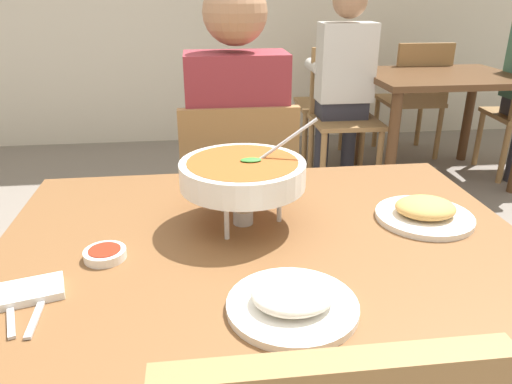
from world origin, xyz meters
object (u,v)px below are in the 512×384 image
diner_main (236,140)px  rice_plate (292,300)px  chair_bg_right (415,94)px  patron_bg_left (343,73)px  chair_bg_left (343,107)px  dining_table_main (264,276)px  curry_bowl (243,174)px  appetizer_plate (425,212)px  sauce_dish (105,254)px  dining_table_far (439,93)px  chair_bg_corner (338,94)px  chair_diner_main (238,200)px

diner_main → rice_plate: (0.01, -1.05, 0.01)m
chair_bg_right → patron_bg_left: bearing=-150.4°
chair_bg_left → chair_bg_right: 0.80m
dining_table_main → patron_bg_left: size_ratio=0.93×
curry_bowl → chair_bg_right: bearing=57.9°
curry_bowl → appetizer_plate: size_ratio=1.39×
sauce_dish → dining_table_far: bearing=49.8°
dining_table_main → chair_bg_left: chair_bg_left is taller
chair_bg_corner → sauce_dish: bearing=-115.6°
dining_table_main → dining_table_far: (1.50, 2.14, -0.02)m
chair_bg_right → chair_bg_left: bearing=-150.6°
curry_bowl → rice_plate: (0.05, -0.36, -0.11)m
rice_plate → dining_table_far: 2.85m
chair_diner_main → diner_main: size_ratio=0.69×
curry_bowl → chair_bg_right: (1.59, 2.54, -0.36)m
diner_main → appetizer_plate: diner_main is taller
curry_bowl → chair_bg_right: curry_bowl is taller
diner_main → curry_bowl: diner_main is taller
sauce_dish → appetizer_plate: bearing=7.3°
chair_bg_left → chair_bg_corner: bearing=78.2°
rice_plate → chair_bg_left: 2.66m
appetizer_plate → chair_bg_corner: 2.68m
chair_bg_corner → patron_bg_left: (-0.11, -0.45, 0.24)m
dining_table_main → curry_bowl: (-0.04, 0.08, 0.24)m
appetizer_plate → patron_bg_left: patron_bg_left is taller
curry_bowl → rice_plate: 0.38m
diner_main → dining_table_far: bearing=42.5°
dining_table_far → chair_bg_right: 0.48m
dining_table_main → appetizer_plate: appetizer_plate is taller
curry_bowl → dining_table_main: bearing=-61.7°
diner_main → dining_table_far: size_ratio=1.31×
chair_diner_main → diner_main: bearing=90.0°
dining_table_far → chair_bg_left: bearing=172.9°
patron_bg_left → diner_main: bearing=-120.2°
chair_bg_right → diner_main: bearing=-130.0°
dining_table_main → diner_main: size_ratio=0.93×
chair_diner_main → chair_bg_corner: (0.95, 1.92, 0.00)m
dining_table_main → rice_plate: 0.31m
dining_table_far → appetizer_plate: bearing=-117.5°
appetizer_plate → patron_bg_left: 2.21m
chair_bg_left → sauce_dish: bearing=-117.9°
chair_diner_main → patron_bg_left: 1.71m
appetizer_plate → rice_plate: bearing=-140.8°
sauce_dish → chair_bg_left: size_ratio=0.10×
curry_bowl → dining_table_far: (1.54, 2.06, -0.26)m
curry_bowl → patron_bg_left: size_ratio=0.25×
dining_table_far → chair_bg_corner: 0.76m
chair_diner_main → rice_plate: 1.05m
patron_bg_left → dining_table_main: bearing=-110.8°
chair_bg_corner → chair_bg_right: bearing=-4.1°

